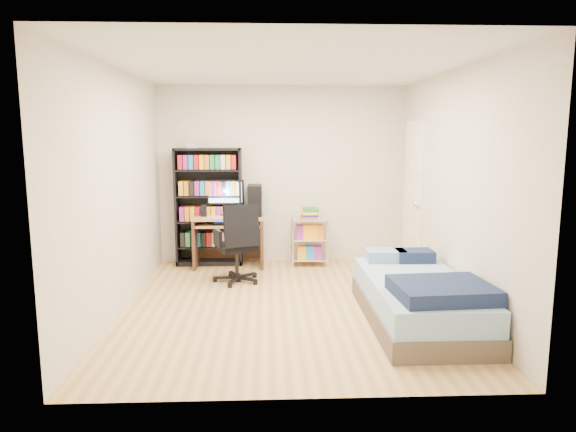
{
  "coord_description": "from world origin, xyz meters",
  "views": [
    {
      "loc": [
        -0.22,
        -5.32,
        1.82
      ],
      "look_at": [
        0.02,
        0.4,
        0.91
      ],
      "focal_mm": 32.0,
      "sensor_mm": 36.0,
      "label": 1
    }
  ],
  "objects_px": {
    "computer_desk": "(236,220)",
    "bed": "(419,299)",
    "office_chair": "(238,257)",
    "media_shelf": "(209,205)"
  },
  "relations": [
    {
      "from": "computer_desk",
      "to": "office_chair",
      "type": "relative_size",
      "value": 1.2
    },
    {
      "from": "computer_desk",
      "to": "office_chair",
      "type": "bearing_deg",
      "value": -85.28
    },
    {
      "from": "media_shelf",
      "to": "bed",
      "type": "bearing_deg",
      "value": -46.52
    },
    {
      "from": "computer_desk",
      "to": "bed",
      "type": "distance_m",
      "value": 3.02
    },
    {
      "from": "bed",
      "to": "office_chair",
      "type": "bearing_deg",
      "value": 141.38
    },
    {
      "from": "computer_desk",
      "to": "bed",
      "type": "xyz_separation_m",
      "value": [
        1.91,
        -2.31,
        -0.41
      ]
    },
    {
      "from": "computer_desk",
      "to": "bed",
      "type": "bearing_deg",
      "value": -50.49
    },
    {
      "from": "media_shelf",
      "to": "bed",
      "type": "distance_m",
      "value": 3.38
    },
    {
      "from": "media_shelf",
      "to": "computer_desk",
      "type": "height_order",
      "value": "media_shelf"
    },
    {
      "from": "computer_desk",
      "to": "bed",
      "type": "height_order",
      "value": "computer_desk"
    }
  ]
}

